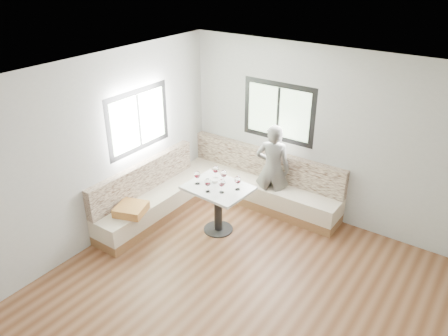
# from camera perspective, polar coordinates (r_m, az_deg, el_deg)

# --- Properties ---
(room) EXTENTS (5.01, 5.01, 2.81)m
(room) POSITION_cam_1_polar(r_m,az_deg,el_deg) (5.05, 2.01, -4.53)
(room) COLOR brown
(room) RESTS_ON ground
(banquette) EXTENTS (2.90, 2.80, 0.95)m
(banquette) POSITION_cam_1_polar(r_m,az_deg,el_deg) (7.43, -1.37, -3.13)
(banquette) COLOR #946641
(banquette) RESTS_ON ground
(table) EXTENTS (1.00, 0.80, 0.79)m
(table) POSITION_cam_1_polar(r_m,az_deg,el_deg) (6.75, -0.78, -3.93)
(table) COLOR black
(table) RESTS_ON ground
(person) EXTENTS (0.66, 0.55, 1.56)m
(person) POSITION_cam_1_polar(r_m,az_deg,el_deg) (7.25, 6.36, -0.09)
(person) COLOR #605D58
(person) RESTS_ON ground
(olive_ramekin) EXTENTS (0.11, 0.11, 0.04)m
(olive_ramekin) POSITION_cam_1_polar(r_m,az_deg,el_deg) (6.77, -1.20, -1.67)
(olive_ramekin) COLOR white
(olive_ramekin) RESTS_ON table
(wine_glass_a) EXTENTS (0.10, 0.10, 0.22)m
(wine_glass_a) POSITION_cam_1_polar(r_m,az_deg,el_deg) (6.67, -3.52, -0.91)
(wine_glass_a) COLOR white
(wine_glass_a) RESTS_ON table
(wine_glass_b) EXTENTS (0.10, 0.10, 0.22)m
(wine_glass_b) POSITION_cam_1_polar(r_m,az_deg,el_deg) (6.44, -2.15, -1.92)
(wine_glass_b) COLOR white
(wine_glass_b) RESTS_ON table
(wine_glass_c) EXTENTS (0.10, 0.10, 0.22)m
(wine_glass_c) POSITION_cam_1_polar(r_m,az_deg,el_deg) (6.42, -0.31, -2.01)
(wine_glass_c) COLOR white
(wine_glass_c) RESTS_ON table
(wine_glass_d) EXTENTS (0.10, 0.10, 0.22)m
(wine_glass_d) POSITION_cam_1_polar(r_m,az_deg,el_deg) (6.68, -0.05, -0.80)
(wine_glass_d) COLOR white
(wine_glass_d) RESTS_ON table
(wine_glass_e) EXTENTS (0.10, 0.10, 0.22)m
(wine_glass_e) POSITION_cam_1_polar(r_m,az_deg,el_deg) (6.50, 1.80, -1.64)
(wine_glass_e) COLOR white
(wine_glass_e) RESTS_ON table
(wine_glass_f) EXTENTS (0.10, 0.10, 0.22)m
(wine_glass_f) POSITION_cam_1_polar(r_m,az_deg,el_deg) (6.81, -1.10, -0.23)
(wine_glass_f) COLOR white
(wine_glass_f) RESTS_ON table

